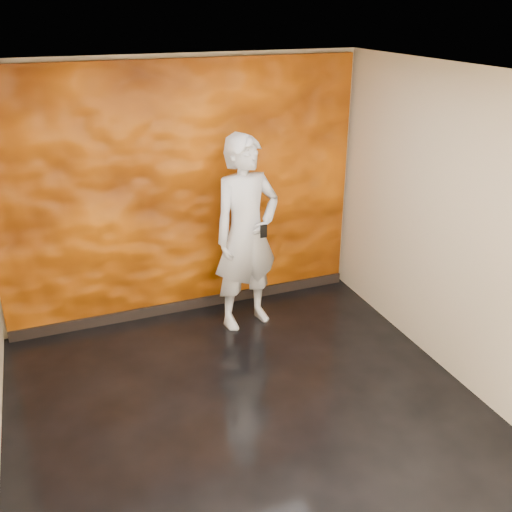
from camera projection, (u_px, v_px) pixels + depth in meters
name	position (u px, v px, depth m)	size (l,w,h in m)	color
room	(246.00, 265.00, 4.40)	(4.02, 4.02, 2.81)	black
feature_wall	(183.00, 194.00, 6.07)	(3.90, 0.06, 2.75)	orange
baseboard	(190.00, 304.00, 6.58)	(3.90, 0.04, 0.12)	black
man	(246.00, 234.00, 5.93)	(0.76, 0.50, 2.09)	#ABB0BB
phone	(264.00, 231.00, 5.66)	(0.07, 0.01, 0.13)	black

